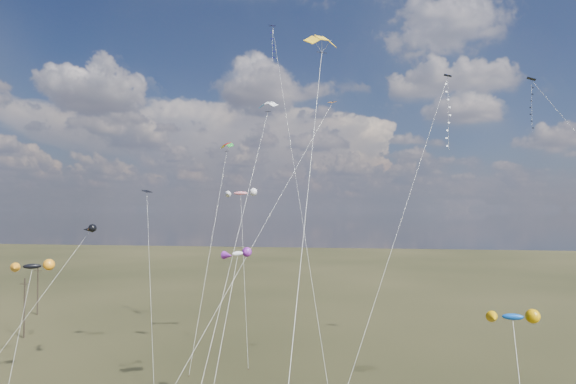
% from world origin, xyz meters
% --- Properties ---
extents(utility_pole_near, '(1.40, 0.20, 8.00)m').
position_xyz_m(utility_pole_near, '(-38.00, 30.00, 4.09)').
color(utility_pole_near, black).
rests_on(utility_pole_near, ground).
extents(utility_pole_far, '(1.40, 0.20, 8.00)m').
position_xyz_m(utility_pole_far, '(-46.00, 44.00, 4.09)').
color(utility_pole_far, black).
rests_on(utility_pole_far, ground).
extents(diamond_black_high, '(14.03, 23.11, 32.18)m').
position_xyz_m(diamond_black_high, '(27.02, 26.94, 27.36)').
color(diamond_black_high, black).
rests_on(diamond_black_high, ground).
extents(diamond_navy_tall, '(9.90, 21.21, 41.44)m').
position_xyz_m(diamond_navy_tall, '(-3.60, 30.42, 35.69)').
color(diamond_navy_tall, '#0D0A49').
rests_on(diamond_navy_tall, ground).
extents(diamond_black_mid, '(6.23, 10.66, 19.58)m').
position_xyz_m(diamond_black_mid, '(-16.81, 22.21, 15.00)').
color(diamond_black_mid, black).
rests_on(diamond_black_mid, ground).
extents(diamond_navy_right, '(10.94, 15.33, 29.89)m').
position_xyz_m(diamond_navy_right, '(14.87, 15.84, 25.10)').
color(diamond_navy_right, '#0E1845').
rests_on(diamond_navy_right, ground).
extents(diamond_orange_center, '(12.68, 21.03, 28.79)m').
position_xyz_m(diamond_orange_center, '(0.05, 14.48, 18.91)').
color(diamond_orange_center, orange).
rests_on(diamond_orange_center, ground).
extents(parafoil_yellow, '(2.73, 26.56, 30.50)m').
position_xyz_m(parafoil_yellow, '(4.77, 4.32, 29.68)').
color(parafoil_yellow, yellow).
rests_on(parafoil_yellow, ground).
extents(parafoil_blue_white, '(2.34, 23.35, 29.23)m').
position_xyz_m(parafoil_blue_white, '(-2.70, 20.75, 28.46)').
color(parafoil_blue_white, '#106DB8').
rests_on(parafoil_blue_white, ground).
extents(parafoil_tricolor, '(2.48, 18.48, 26.90)m').
position_xyz_m(parafoil_tricolor, '(-11.52, 35.56, 26.17)').
color(parafoil_tricolor, yellow).
rests_on(parafoil_tricolor, ground).
extents(novelty_black_orange, '(4.92, 9.38, 12.27)m').
position_xyz_m(novelty_black_orange, '(-24.73, 13.10, 11.64)').
color(novelty_black_orange, black).
rests_on(novelty_black_orange, ground).
extents(novelty_orange_black, '(7.95, 10.31, 15.67)m').
position_xyz_m(novelty_orange_black, '(-21.58, 18.07, 15.10)').
color(novelty_orange_black, '#DE3904').
rests_on(novelty_orange_black, ground).
extents(novelty_white_purple, '(1.97, 10.29, 14.08)m').
position_xyz_m(novelty_white_purple, '(-2.54, 8.08, 13.58)').
color(novelty_white_purple, white).
rests_on(novelty_white_purple, ground).
extents(novelty_redwhite_stripe, '(5.45, 11.00, 19.95)m').
position_xyz_m(novelty_redwhite_stripe, '(-8.42, 31.46, 19.31)').
color(novelty_redwhite_stripe, red).
rests_on(novelty_redwhite_stripe, ground).
extents(novelty_blue_yellow, '(1.95, 9.02, 12.61)m').
position_xyz_m(novelty_blue_yellow, '(14.80, -7.39, 12.14)').
color(novelty_blue_yellow, '#0C48AB').
rests_on(novelty_blue_yellow, ground).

